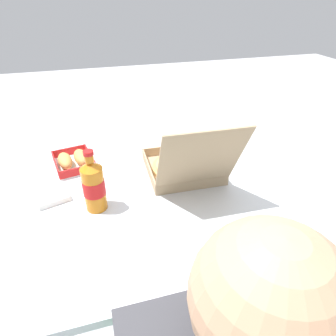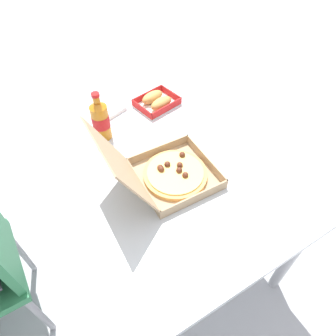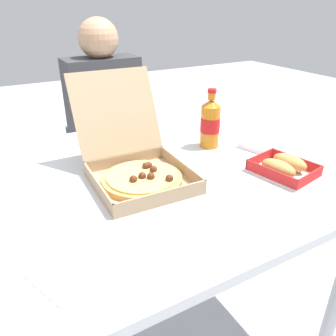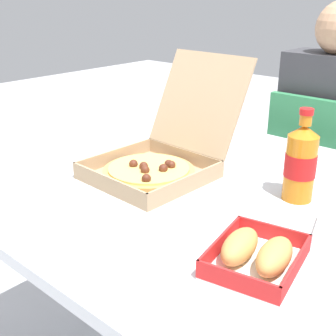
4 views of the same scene
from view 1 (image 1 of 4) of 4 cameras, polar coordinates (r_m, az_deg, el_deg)
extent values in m
plane|color=#B2B2B7|center=(1.65, -0.30, -23.00)|extent=(10.00, 10.00, 0.00)
cube|color=silver|center=(1.15, -0.39, -3.12)|extent=(1.11, 1.01, 0.03)
cylinder|color=#B7B7BC|center=(1.84, 10.68, -2.09)|extent=(0.05, 0.05, 0.68)
cylinder|color=#B7B7BC|center=(1.70, -20.52, -7.04)|extent=(0.05, 0.05, 0.68)
cylinder|color=#B7B7BC|center=(1.34, 27.62, -22.44)|extent=(0.05, 0.05, 0.68)
sphere|color=tan|center=(0.38, 19.21, -22.89)|extent=(0.19, 0.19, 0.19)
cube|color=tan|center=(1.21, 2.78, -0.35)|extent=(0.30, 0.30, 0.01)
cube|color=tan|center=(1.31, 1.10, 3.71)|extent=(0.29, 0.02, 0.04)
cube|color=tan|center=(1.24, 9.04, 1.39)|extent=(0.02, 0.29, 0.04)
cube|color=tan|center=(1.17, -3.78, -0.29)|extent=(0.02, 0.29, 0.04)
cube|color=tan|center=(1.08, 4.88, -3.20)|extent=(0.29, 0.02, 0.04)
cube|color=tan|center=(0.95, 6.50, 1.85)|extent=(0.29, 0.14, 0.26)
cylinder|color=tan|center=(1.20, 2.80, 0.13)|extent=(0.25, 0.25, 0.02)
cylinder|color=#EAC666|center=(1.19, 2.81, 0.62)|extent=(0.22, 0.22, 0.01)
sphere|color=#562819|center=(1.23, -0.73, 2.20)|extent=(0.02, 0.02, 0.02)
sphere|color=#562819|center=(1.17, 0.90, 0.46)|extent=(0.02, 0.02, 0.02)
sphere|color=#562819|center=(1.14, 1.40, -0.36)|extent=(0.02, 0.02, 0.02)
sphere|color=#562819|center=(1.21, 1.67, 1.59)|extent=(0.02, 0.02, 0.02)
sphere|color=#562819|center=(1.20, 2.86, 1.35)|extent=(0.02, 0.02, 0.02)
sphere|color=#562819|center=(1.22, 4.20, 1.72)|extent=(0.02, 0.02, 0.02)
sphere|color=#562819|center=(1.15, 1.85, -0.30)|extent=(0.02, 0.02, 0.02)
cube|color=white|center=(1.30, -17.94, 0.63)|extent=(0.18, 0.22, 0.00)
cube|color=red|center=(1.38, -18.83, 3.14)|extent=(0.15, 0.03, 0.03)
cube|color=red|center=(1.22, -17.24, -0.62)|extent=(0.15, 0.03, 0.03)
cube|color=red|center=(1.30, -15.00, 2.14)|extent=(0.04, 0.19, 0.03)
cube|color=red|center=(1.29, -21.20, 0.61)|extent=(0.04, 0.19, 0.03)
ellipsoid|color=tan|center=(1.29, -16.73, 2.05)|extent=(0.08, 0.13, 0.05)
ellipsoid|color=tan|center=(1.29, -19.57, 1.35)|extent=(0.08, 0.13, 0.05)
cylinder|color=orange|center=(1.00, -14.29, -3.98)|extent=(0.07, 0.07, 0.16)
cone|color=orange|center=(0.95, -15.03, 0.54)|extent=(0.07, 0.07, 0.02)
cylinder|color=orange|center=(0.93, -15.24, 1.84)|extent=(0.03, 0.03, 0.02)
cylinder|color=red|center=(0.93, -15.41, 2.88)|extent=(0.03, 0.03, 0.01)
cylinder|color=red|center=(0.99, -14.35, -3.61)|extent=(0.07, 0.07, 0.06)
cube|color=white|center=(1.50, 9.57, 6.03)|extent=(0.25, 0.22, 0.00)
cube|color=white|center=(1.13, -21.91, -5.03)|extent=(0.14, 0.14, 0.02)
camera|label=2|loc=(1.14, 55.66, 33.82)|focal=32.38mm
camera|label=3|loc=(1.94, 6.61, 27.97)|focal=36.14mm
camera|label=4|loc=(1.81, -32.26, 22.09)|focal=47.27mm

